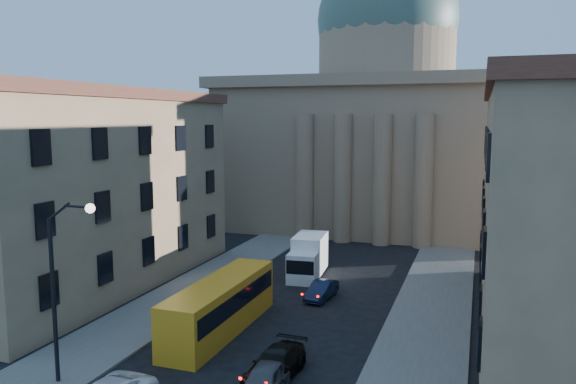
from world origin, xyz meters
The scene contains 10 objects.
sidewalk_left centered at (-8.50, 18.00, 0.07)m, with size 5.00×60.00×0.15m, color #605C57.
sidewalk_right centered at (8.50, 18.00, 0.07)m, with size 5.00×60.00×0.15m, color #605C57.
church centered at (0.00, 55.47, 11.88)m, with size 68.02×28.76×36.60m.
building_left centered at (-17.00, 22.00, 7.42)m, with size 11.60×26.60×14.70m.
street_lamp centered at (-6.97, 8.00, 5.29)m, with size 2.62×0.44×8.83m.
car_right_mid centered at (2.11, 11.85, 0.69)m, with size 1.94×4.78×1.39m, color black.
car_right_far centered at (2.25, 10.05, 0.71)m, with size 1.68×4.18×1.43m, color #47484C.
car_right_distant centered at (0.97, 24.35, 0.62)m, with size 1.31×3.75×1.24m, color black.
city_bus centered at (-3.08, 16.60, 1.64)m, with size 2.59×10.86×3.06m.
box_truck centered at (-1.61, 29.54, 1.51)m, with size 2.79×5.98×3.19m.
Camera 1 is at (11.11, -12.40, 12.57)m, focal length 35.00 mm.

